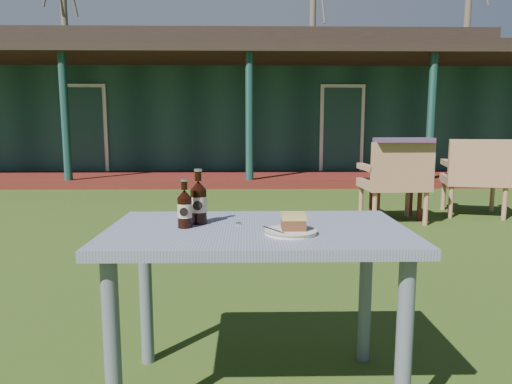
{
  "coord_description": "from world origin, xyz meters",
  "views": [
    {
      "loc": [
        -0.04,
        -3.4,
        1.12
      ],
      "look_at": [
        0.0,
        -1.3,
        0.82
      ],
      "focal_mm": 32.0,
      "sensor_mm": 36.0,
      "label": 1
    }
  ],
  "objects_px": {
    "armchair_right": "(476,173)",
    "armchair_left": "(396,178)",
    "cola_bottle_near": "(199,202)",
    "side_table": "(395,191)",
    "plate": "(291,231)",
    "cola_bottle_far": "(185,208)",
    "cake_slice": "(293,221)",
    "cafe_table": "(257,252)"
  },
  "relations": [
    {
      "from": "armchair_right",
      "to": "armchair_left",
      "type": "bearing_deg",
      "value": -161.98
    },
    {
      "from": "cola_bottle_near",
      "to": "side_table",
      "type": "relative_size",
      "value": 0.38
    },
    {
      "from": "armchair_right",
      "to": "plate",
      "type": "bearing_deg",
      "value": -124.48
    },
    {
      "from": "cola_bottle_far",
      "to": "side_table",
      "type": "relative_size",
      "value": 0.33
    },
    {
      "from": "cola_bottle_near",
      "to": "armchair_right",
      "type": "bearing_deg",
      "value": 50.62
    },
    {
      "from": "cola_bottle_far",
      "to": "armchair_right",
      "type": "height_order",
      "value": "armchair_right"
    },
    {
      "from": "cola_bottle_far",
      "to": "cake_slice",
      "type": "bearing_deg",
      "value": -13.11
    },
    {
      "from": "plate",
      "to": "cola_bottle_far",
      "type": "distance_m",
      "value": 0.43
    },
    {
      "from": "cola_bottle_far",
      "to": "armchair_left",
      "type": "xyz_separation_m",
      "value": [
        1.98,
        3.43,
        -0.27
      ]
    },
    {
      "from": "cola_bottle_far",
      "to": "armchair_left",
      "type": "distance_m",
      "value": 3.97
    },
    {
      "from": "cola_bottle_far",
      "to": "side_table",
      "type": "height_order",
      "value": "cola_bottle_far"
    },
    {
      "from": "cafe_table",
      "to": "cola_bottle_near",
      "type": "height_order",
      "value": "cola_bottle_near"
    },
    {
      "from": "cafe_table",
      "to": "cake_slice",
      "type": "relative_size",
      "value": 13.04
    },
    {
      "from": "cola_bottle_far",
      "to": "plate",
      "type": "bearing_deg",
      "value": -14.96
    },
    {
      "from": "plate",
      "to": "armchair_right",
      "type": "height_order",
      "value": "armchair_right"
    },
    {
      "from": "cafe_table",
      "to": "armchair_left",
      "type": "height_order",
      "value": "armchair_left"
    },
    {
      "from": "plate",
      "to": "cola_bottle_far",
      "type": "relative_size",
      "value": 1.04
    },
    {
      "from": "cola_bottle_far",
      "to": "side_table",
      "type": "distance_m",
      "value": 4.25
    },
    {
      "from": "plate",
      "to": "cola_bottle_near",
      "type": "relative_size",
      "value": 0.89
    },
    {
      "from": "cola_bottle_far",
      "to": "armchair_right",
      "type": "bearing_deg",
      "value": 50.78
    },
    {
      "from": "cola_bottle_far",
      "to": "armchair_right",
      "type": "xyz_separation_m",
      "value": [
        3.09,
        3.79,
        -0.26
      ]
    },
    {
      "from": "cola_bottle_near",
      "to": "cafe_table",
      "type": "bearing_deg",
      "value": -17.91
    },
    {
      "from": "cake_slice",
      "to": "armchair_left",
      "type": "height_order",
      "value": "armchair_left"
    },
    {
      "from": "plate",
      "to": "armchair_right",
      "type": "xyz_separation_m",
      "value": [
        2.68,
        3.9,
        -0.18
      ]
    },
    {
      "from": "armchair_left",
      "to": "cafe_table",
      "type": "bearing_deg",
      "value": -116.18
    },
    {
      "from": "cafe_table",
      "to": "plate",
      "type": "xyz_separation_m",
      "value": [
        0.12,
        -0.11,
        0.11
      ]
    },
    {
      "from": "cola_bottle_near",
      "to": "cola_bottle_far",
      "type": "distance_m",
      "value": 0.09
    },
    {
      "from": "cafe_table",
      "to": "armchair_left",
      "type": "xyz_separation_m",
      "value": [
        1.68,
        3.43,
        -0.09
      ]
    },
    {
      "from": "armchair_left",
      "to": "armchair_right",
      "type": "height_order",
      "value": "armchair_right"
    },
    {
      "from": "cafe_table",
      "to": "cola_bottle_near",
      "type": "distance_m",
      "value": 0.32
    },
    {
      "from": "cafe_table",
      "to": "armchair_right",
      "type": "xyz_separation_m",
      "value": [
        2.8,
        3.79,
        -0.08
      ]
    },
    {
      "from": "cola_bottle_near",
      "to": "side_table",
      "type": "bearing_deg",
      "value": 60.84
    },
    {
      "from": "cola_bottle_near",
      "to": "cola_bottle_far",
      "type": "xyz_separation_m",
      "value": [
        -0.05,
        -0.08,
        -0.01
      ]
    },
    {
      "from": "cola_bottle_far",
      "to": "cola_bottle_near",
      "type": "bearing_deg",
      "value": 59.29
    },
    {
      "from": "plate",
      "to": "cola_bottle_far",
      "type": "height_order",
      "value": "cola_bottle_far"
    },
    {
      "from": "cake_slice",
      "to": "armchair_left",
      "type": "relative_size",
      "value": 0.1
    },
    {
      "from": "armchair_left",
      "to": "armchair_right",
      "type": "distance_m",
      "value": 1.18
    },
    {
      "from": "cake_slice",
      "to": "cola_bottle_near",
      "type": "relative_size",
      "value": 0.4
    },
    {
      "from": "cafe_table",
      "to": "side_table",
      "type": "relative_size",
      "value": 2.0
    },
    {
      "from": "cafe_table",
      "to": "cake_slice",
      "type": "xyz_separation_m",
      "value": [
        0.13,
        -0.1,
        0.15
      ]
    },
    {
      "from": "cafe_table",
      "to": "armchair_right",
      "type": "bearing_deg",
      "value": 53.52
    },
    {
      "from": "cola_bottle_near",
      "to": "side_table",
      "type": "xyz_separation_m",
      "value": [
        2.01,
        3.61,
        -0.47
      ]
    }
  ]
}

